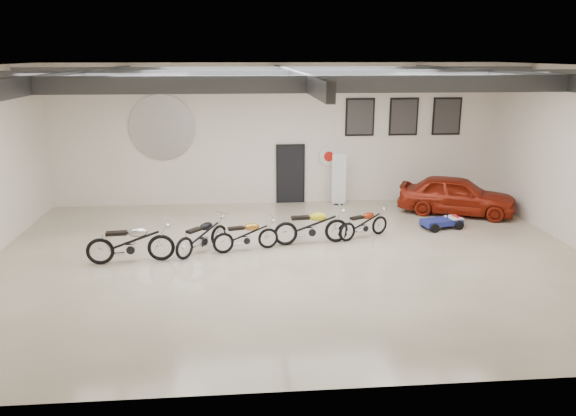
{
  "coord_description": "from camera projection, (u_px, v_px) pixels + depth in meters",
  "views": [
    {
      "loc": [
        -1.32,
        -13.95,
        5.29
      ],
      "look_at": [
        0.0,
        1.2,
        1.1
      ],
      "focal_mm": 35.0,
      "sensor_mm": 36.0,
      "label": 1
    }
  ],
  "objects": [
    {
      "name": "motorcycle_silver",
      "position": [
        130.0,
        242.0,
        14.58
      ],
      "size": [
        2.26,
        0.9,
        1.15
      ],
      "primitive_type": null,
      "rotation": [
        0.0,
        0.0,
        0.1
      ],
      "color": "silver",
      "rests_on": "floor"
    },
    {
      "name": "motorcycle_yellow",
      "position": [
        311.0,
        225.0,
        16.03
      ],
      "size": [
        2.2,
        0.89,
        1.11
      ],
      "primitive_type": null,
      "rotation": [
        0.0,
        0.0,
        0.11
      ],
      "color": "silver",
      "rests_on": "floor"
    },
    {
      "name": "go_kart",
      "position": [
        446.0,
        219.0,
        17.56
      ],
      "size": [
        1.7,
        1.07,
        0.57
      ],
      "primitive_type": null,
      "rotation": [
        0.0,
        0.0,
        0.25
      ],
      "color": "navy",
      "rests_on": "floor"
    },
    {
      "name": "oil_sign",
      "position": [
        329.0,
        156.0,
        20.34
      ],
      "size": [
        0.72,
        0.1,
        0.72
      ],
      "primitive_type": null,
      "color": "white",
      "rests_on": "back_wall"
    },
    {
      "name": "motorcycle_red",
      "position": [
        364.0,
        223.0,
        16.58
      ],
      "size": [
        1.82,
        1.3,
        0.92
      ],
      "primitive_type": null,
      "rotation": [
        0.0,
        0.0,
        0.48
      ],
      "color": "silver",
      "rests_on": "floor"
    },
    {
      "name": "poster_left",
      "position": [
        360.0,
        117.0,
        20.06
      ],
      "size": [
        1.05,
        0.08,
        1.35
      ],
      "primitive_type": null,
      "color": "black",
      "rests_on": "back_wall"
    },
    {
      "name": "back_wall",
      "position": [
        276.0,
        135.0,
        20.01
      ],
      "size": [
        16.0,
        0.02,
        5.0
      ],
      "primitive_type": "cube",
      "color": "silver",
      "rests_on": "floor"
    },
    {
      "name": "floor",
      "position": [
        292.0,
        260.0,
        14.91
      ],
      "size": [
        16.0,
        12.0,
        0.01
      ],
      "primitive_type": "cube",
      "color": "beige",
      "rests_on": "ground"
    },
    {
      "name": "ceiling_beams",
      "position": [
        292.0,
        77.0,
        13.65
      ],
      "size": [
        15.8,
        11.8,
        0.32
      ],
      "primitive_type": null,
      "color": "#525559",
      "rests_on": "ceiling"
    },
    {
      "name": "banner_stand",
      "position": [
        339.0,
        179.0,
        20.13
      ],
      "size": [
        0.53,
        0.27,
        1.86
      ],
      "primitive_type": null,
      "rotation": [
        0.0,
        0.0,
        -0.14
      ],
      "color": "white",
      "rests_on": "floor"
    },
    {
      "name": "motorcycle_black",
      "position": [
        202.0,
        235.0,
        15.34
      ],
      "size": [
        1.7,
        1.82,
        0.99
      ],
      "primitive_type": null,
      "rotation": [
        0.0,
        0.0,
        0.85
      ],
      "color": "silver",
      "rests_on": "floor"
    },
    {
      "name": "ceiling",
      "position": [
        292.0,
        66.0,
        13.59
      ],
      "size": [
        16.0,
        12.0,
        0.01
      ],
      "primitive_type": "cube",
      "color": "slate",
      "rests_on": "back_wall"
    },
    {
      "name": "poster_mid",
      "position": [
        404.0,
        117.0,
        20.2
      ],
      "size": [
        1.05,
        0.08,
        1.35
      ],
      "primitive_type": null,
      "color": "black",
      "rests_on": "back_wall"
    },
    {
      "name": "motorcycle_gold",
      "position": [
        246.0,
        234.0,
        15.47
      ],
      "size": [
        1.91,
        0.98,
        0.95
      ],
      "primitive_type": null,
      "rotation": [
        0.0,
        0.0,
        0.24
      ],
      "color": "silver",
      "rests_on": "floor"
    },
    {
      "name": "vintage_car",
      "position": [
        457.0,
        195.0,
        19.05
      ],
      "size": [
        2.97,
        4.15,
        1.31
      ],
      "primitive_type": "imported",
      "rotation": [
        0.0,
        0.0,
        1.16
      ],
      "color": "maroon",
      "rests_on": "floor"
    },
    {
      "name": "poster_right",
      "position": [
        447.0,
        116.0,
        20.33
      ],
      "size": [
        1.05,
        0.08,
        1.35
      ],
      "primitive_type": null,
      "color": "black",
      "rests_on": "back_wall"
    },
    {
      "name": "logo_plaque",
      "position": [
        162.0,
        128.0,
        19.55
      ],
      "size": [
        2.3,
        0.06,
        1.16
      ],
      "primitive_type": null,
      "color": "silver",
      "rests_on": "back_wall"
    },
    {
      "name": "door",
      "position": [
        290.0,
        174.0,
        20.39
      ],
      "size": [
        0.92,
        0.08,
        2.1
      ],
      "primitive_type": "cube",
      "color": "black",
      "rests_on": "back_wall"
    }
  ]
}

